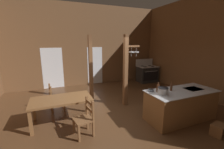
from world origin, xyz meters
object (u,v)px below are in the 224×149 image
at_px(step_stool, 219,129).
at_px(bottle_tall_on_counter, 171,87).
at_px(kitchen_island, 180,105).
at_px(dining_table, 62,101).
at_px(ladderback_chair_by_post, 85,118).
at_px(bottle_short_on_counter, 158,88).
at_px(ladderback_chair_near_window, 55,99).
at_px(stockpot_on_counter, 163,91).
at_px(stove_range, 147,74).
at_px(mixing_bowl_on_counter, 151,90).

height_order(step_stool, bottle_tall_on_counter, bottle_tall_on_counter).
xyz_separation_m(kitchen_island, dining_table, (-3.37, 1.17, 0.19)).
relative_size(dining_table, ladderback_chair_by_post, 1.79).
height_order(bottle_tall_on_counter, bottle_short_on_counter, bottle_short_on_counter).
relative_size(ladderback_chair_near_window, stockpot_on_counter, 2.62).
bearing_deg(ladderback_chair_near_window, step_stool, -38.37).
xyz_separation_m(ladderback_chair_by_post, bottle_short_on_counter, (2.10, -0.15, 0.59)).
bearing_deg(step_stool, stove_range, 75.05).
bearing_deg(ladderback_chair_by_post, bottle_short_on_counter, -4.05).
bearing_deg(ladderback_chair_near_window, dining_table, -78.79).
height_order(stove_range, bottle_short_on_counter, stove_range).
bearing_deg(mixing_bowl_on_counter, ladderback_chair_by_post, 179.32).
bearing_deg(kitchen_island, stockpot_on_counter, -177.92).
bearing_deg(ladderback_chair_by_post, dining_table, 120.20).
relative_size(dining_table, bottle_short_on_counter, 5.67).
xyz_separation_m(dining_table, mixing_bowl_on_counter, (2.46, -0.88, 0.30)).
distance_m(dining_table, ladderback_chair_near_window, 0.87).
relative_size(ladderback_chair_by_post, mixing_bowl_on_counter, 5.66).
bearing_deg(kitchen_island, dining_table, 160.94).
distance_m(ladderback_chair_by_post, bottle_tall_on_counter, 2.63).
xyz_separation_m(step_stool, ladderback_chair_near_window, (-3.81, 3.02, 0.27)).
height_order(ladderback_chair_near_window, stockpot_on_counter, stockpot_on_counter).
xyz_separation_m(stove_range, bottle_tall_on_counter, (-1.93, -3.93, 0.55)).
bearing_deg(ladderback_chair_near_window, bottle_tall_on_counter, -30.31).
height_order(stove_range, ladderback_chair_by_post, stove_range).
xyz_separation_m(stockpot_on_counter, mixing_bowl_on_counter, (-0.17, 0.31, -0.06)).
bearing_deg(dining_table, ladderback_chair_by_post, -59.80).
distance_m(kitchen_island, bottle_tall_on_counter, 0.66).
bearing_deg(kitchen_island, ladderback_chair_by_post, 173.92).
xyz_separation_m(step_stool, mixing_bowl_on_counter, (-1.19, 1.30, 0.77)).
xyz_separation_m(dining_table, ladderback_chair_by_post, (0.50, -0.86, -0.20)).
relative_size(ladderback_chair_near_window, ladderback_chair_by_post, 1.00).
distance_m(ladderback_chair_by_post, bottle_short_on_counter, 2.19).
bearing_deg(dining_table, ladderback_chair_near_window, 101.21).
distance_m(step_stool, mixing_bowl_on_counter, 1.92).
height_order(stove_range, step_stool, stove_range).
relative_size(ladderback_chair_by_post, bottle_short_on_counter, 3.16).
height_order(step_stool, mixing_bowl_on_counter, mixing_bowl_on_counter).
xyz_separation_m(bottle_tall_on_counter, bottle_short_on_counter, (-0.46, 0.04, 0.01)).
xyz_separation_m(stockpot_on_counter, bottle_tall_on_counter, (0.43, 0.14, 0.02)).
bearing_deg(mixing_bowl_on_counter, step_stool, -47.63).
bearing_deg(stove_range, ladderback_chair_by_post, -140.28).
distance_m(dining_table, ladderback_chair_by_post, 1.01).
relative_size(stove_range, mixing_bowl_on_counter, 7.86).
bearing_deg(ladderback_chair_near_window, mixing_bowl_on_counter, -33.19).
relative_size(kitchen_island, stockpot_on_counter, 5.98).
height_order(kitchen_island, ladderback_chair_by_post, ladderback_chair_by_post).
bearing_deg(stove_range, mixing_bowl_on_counter, -124.01).
bearing_deg(kitchen_island, stove_range, 68.12).
relative_size(ladderback_chair_near_window, mixing_bowl_on_counter, 5.66).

